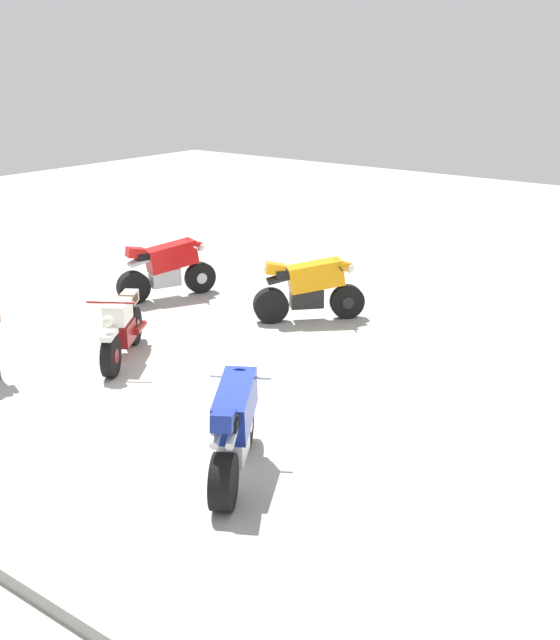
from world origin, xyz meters
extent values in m
plane|color=#ADAAA3|center=(0.00, 0.00, 0.00)|extent=(40.00, 40.00, 0.00)
cylinder|color=black|center=(1.95, 0.96, 0.30)|extent=(0.47, 0.59, 0.60)
cylinder|color=black|center=(2.71, -0.16, 0.30)|extent=(0.47, 0.59, 0.60)
cylinder|color=maroon|center=(1.95, 0.96, 0.30)|extent=(0.27, 0.27, 0.21)
cylinder|color=maroon|center=(2.71, -0.16, 0.30)|extent=(0.27, 0.27, 0.21)
cube|color=maroon|center=(2.36, 0.36, 0.40)|extent=(0.54, 0.62, 0.32)
cube|color=white|center=(2.25, 0.52, 0.80)|extent=(0.58, 0.64, 0.30)
cube|color=white|center=(1.95, 0.96, 0.63)|extent=(0.38, 0.45, 0.08)
cube|color=#4C331E|center=(2.50, 0.15, 0.82)|extent=(0.55, 0.64, 0.12)
cube|color=white|center=(2.66, -0.10, 0.80)|extent=(0.36, 0.39, 0.18)
cylinder|color=maroon|center=(2.44, -0.07, 0.35)|extent=(0.40, 0.52, 0.16)
cylinder|color=maroon|center=(2.06, 0.80, 1.05)|extent=(0.60, 0.42, 0.04)
sphere|color=silver|center=(1.94, 0.98, 0.85)|extent=(0.16, 0.16, 0.16)
cylinder|color=black|center=(3.80, -2.91, 0.30)|extent=(0.38, 0.62, 0.60)
cylinder|color=black|center=(4.32, -1.67, 0.30)|extent=(0.44, 0.64, 0.60)
cylinder|color=silver|center=(3.80, -2.91, 0.30)|extent=(0.25, 0.26, 0.21)
cylinder|color=silver|center=(4.32, -1.67, 0.30)|extent=(0.25, 0.26, 0.21)
cube|color=silver|center=(4.08, -2.25, 0.40)|extent=(0.47, 0.62, 0.32)
cube|color=red|center=(4.02, -2.38, 0.80)|extent=(0.71, 1.05, 0.57)
cone|color=red|center=(3.82, -2.86, 0.95)|extent=(0.45, 0.46, 0.39)
cube|color=black|center=(4.17, -2.01, 0.87)|extent=(0.47, 0.65, 0.12)
cube|color=red|center=(4.29, -1.74, 0.95)|extent=(0.34, 0.40, 0.23)
cylinder|color=silver|center=(4.20, -1.75, 0.77)|extent=(0.24, 0.40, 0.17)
cylinder|color=silver|center=(4.34, -1.82, 0.77)|extent=(0.24, 0.40, 0.17)
cylinder|color=silver|center=(3.87, -2.73, 0.97)|extent=(0.66, 0.30, 0.04)
sphere|color=silver|center=(3.79, -2.94, 0.90)|extent=(0.16, 0.16, 0.16)
cylinder|color=black|center=(-0.96, 1.46, 0.30)|extent=(0.45, 0.60, 0.60)
cylinder|color=black|center=(-1.65, 2.62, 0.30)|extent=(0.50, 0.63, 0.60)
cylinder|color=silver|center=(-0.96, 1.46, 0.30)|extent=(0.26, 0.27, 0.21)
cylinder|color=silver|center=(-1.65, 2.62, 0.30)|extent=(0.26, 0.27, 0.21)
cube|color=silver|center=(-1.33, 2.08, 0.40)|extent=(0.53, 0.62, 0.32)
cube|color=navy|center=(-1.26, 1.95, 0.80)|extent=(0.82, 1.03, 0.57)
cone|color=navy|center=(-0.99, 1.51, 0.95)|extent=(0.47, 0.48, 0.39)
cube|color=black|center=(-1.46, 2.30, 0.87)|extent=(0.53, 0.65, 0.12)
cube|color=navy|center=(-1.62, 2.55, 0.95)|extent=(0.37, 0.41, 0.23)
cylinder|color=silver|center=(-1.66, 2.47, 0.77)|extent=(0.28, 0.39, 0.17)
cylinder|color=silver|center=(-1.52, 2.55, 0.77)|extent=(0.28, 0.39, 0.17)
cylinder|color=silver|center=(-1.06, 1.63, 0.97)|extent=(0.62, 0.39, 0.04)
sphere|color=silver|center=(-0.95, 1.44, 0.90)|extent=(0.16, 0.16, 0.16)
cylinder|color=black|center=(0.69, -3.33, 0.30)|extent=(0.53, 0.55, 0.60)
cylinder|color=black|center=(1.61, -2.34, 0.30)|extent=(0.57, 0.59, 0.60)
cylinder|color=black|center=(0.69, -3.33, 0.30)|extent=(0.27, 0.28, 0.21)
cylinder|color=black|center=(1.61, -2.34, 0.30)|extent=(0.27, 0.28, 0.21)
cube|color=black|center=(1.18, -2.80, 0.40)|extent=(0.59, 0.60, 0.32)
cube|color=orange|center=(1.08, -2.91, 0.80)|extent=(0.94, 0.97, 0.57)
cone|color=orange|center=(0.73, -3.29, 0.95)|extent=(0.49, 0.49, 0.39)
cube|color=black|center=(1.35, -2.61, 0.87)|extent=(0.60, 0.62, 0.12)
cube|color=orange|center=(1.56, -2.39, 0.95)|extent=(0.40, 0.40, 0.23)
cylinder|color=black|center=(1.47, -2.37, 0.77)|extent=(0.33, 0.35, 0.17)
cylinder|color=black|center=(1.58, -2.48, 0.77)|extent=(0.33, 0.35, 0.17)
cylinder|color=black|center=(0.82, -3.18, 0.97)|extent=(0.54, 0.50, 0.04)
sphere|color=silver|center=(0.67, -3.35, 0.90)|extent=(0.16, 0.16, 0.16)
camera|label=1|loc=(-6.47, 7.97, 4.47)|focal=44.89mm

